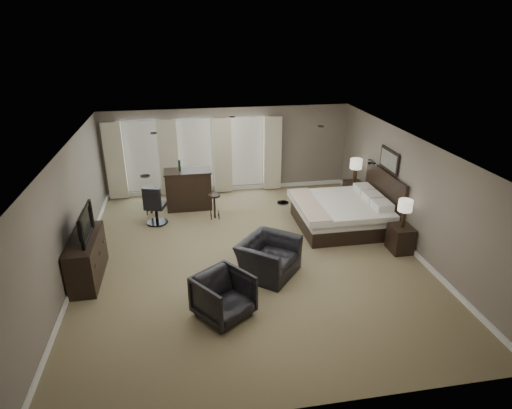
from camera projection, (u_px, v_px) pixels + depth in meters
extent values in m
cube|color=#74694A|center=(250.00, 256.00, 9.78)|extent=(7.60, 8.60, 0.04)
cube|color=silver|center=(250.00, 146.00, 8.75)|extent=(7.60, 8.60, 0.04)
cube|color=slate|center=(228.00, 150.00, 13.12)|extent=(7.50, 0.04, 2.60)
cube|color=slate|center=(303.00, 334.00, 5.42)|extent=(7.50, 0.04, 2.60)
cube|color=slate|center=(68.00, 216.00, 8.68)|extent=(0.04, 8.50, 2.60)
cube|color=slate|center=(410.00, 193.00, 9.85)|extent=(0.04, 8.50, 2.60)
cube|color=silver|center=(141.00, 157.00, 12.67)|extent=(1.15, 0.04, 2.05)
cube|color=silver|center=(196.00, 154.00, 12.92)|extent=(1.15, 0.04, 2.05)
cube|color=silver|center=(248.00, 151.00, 13.17)|extent=(1.15, 0.04, 2.05)
cube|color=#BFB89E|center=(115.00, 161.00, 12.48)|extent=(0.55, 0.12, 2.30)
cube|color=#BFB89E|center=(169.00, 159.00, 12.72)|extent=(0.55, 0.12, 2.30)
cube|color=#BFB89E|center=(222.00, 156.00, 12.97)|extent=(0.55, 0.12, 2.30)
cube|color=#BFB89E|center=(272.00, 153.00, 13.21)|extent=(0.55, 0.12, 2.30)
cube|color=silver|center=(343.00, 201.00, 10.90)|extent=(2.27, 2.17, 1.45)
cube|color=black|center=(400.00, 239.00, 9.89)|extent=(0.47, 0.57, 0.62)
cube|color=black|center=(353.00, 193.00, 12.52)|extent=(0.48, 0.59, 0.64)
cube|color=beige|center=(404.00, 214.00, 9.64)|extent=(0.32, 0.32, 0.66)
cube|color=beige|center=(355.00, 171.00, 12.25)|extent=(0.34, 0.34, 0.71)
cube|color=slate|center=(389.00, 160.00, 10.67)|extent=(0.04, 0.96, 0.56)
cube|color=black|center=(87.00, 258.00, 8.77)|extent=(0.52, 1.62, 0.94)
imported|color=black|center=(83.00, 235.00, 8.55)|extent=(0.62, 1.08, 0.14)
imported|color=black|center=(269.00, 252.00, 8.92)|extent=(1.35, 1.41, 1.04)
imported|color=black|center=(224.00, 294.00, 7.63)|extent=(1.21, 1.20, 0.92)
cube|color=black|center=(189.00, 189.00, 12.09)|extent=(1.31, 0.68, 1.14)
cube|color=black|center=(150.00, 200.00, 11.82)|extent=(0.46, 0.46, 0.78)
cube|color=black|center=(215.00, 206.00, 11.53)|extent=(0.34, 0.34, 0.69)
cube|color=black|center=(156.00, 205.00, 11.16)|extent=(0.68, 0.68, 1.08)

